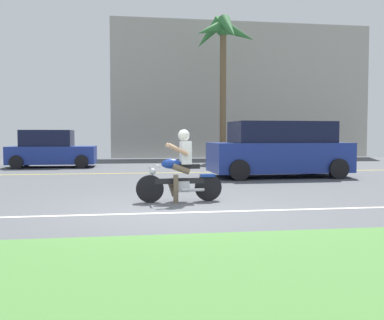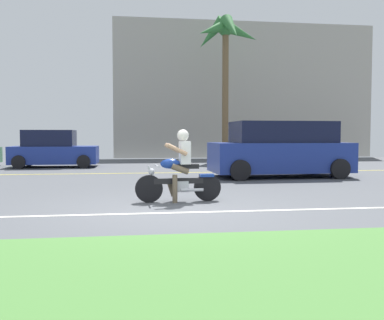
% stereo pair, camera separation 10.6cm
% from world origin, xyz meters
% --- Properties ---
extents(ground, '(56.00, 30.00, 0.04)m').
position_xyz_m(ground, '(0.00, 3.00, -0.02)').
color(ground, '#4C4F54').
extents(grass_median, '(56.00, 3.80, 0.06)m').
position_xyz_m(grass_median, '(0.00, -4.10, 0.03)').
color(grass_median, '#477A38').
rests_on(grass_median, ground).
extents(lane_line_near, '(50.40, 0.12, 0.01)m').
position_xyz_m(lane_line_near, '(0.00, -0.26, 0.00)').
color(lane_line_near, silver).
rests_on(lane_line_near, ground).
extents(lane_line_far, '(50.40, 0.12, 0.01)m').
position_xyz_m(lane_line_far, '(0.00, 8.17, 0.00)').
color(lane_line_far, yellow).
rests_on(lane_line_far, ground).
extents(motorcyclist, '(1.79, 0.58, 1.49)m').
position_xyz_m(motorcyclist, '(0.28, 1.04, 0.63)').
color(motorcyclist, black).
rests_on(motorcyclist, ground).
extents(suv_nearby, '(4.72, 2.28, 1.83)m').
position_xyz_m(suv_nearby, '(4.22, 6.07, 0.89)').
color(suv_nearby, navy).
rests_on(suv_nearby, ground).
extents(parked_car_1, '(3.64, 2.03, 1.61)m').
position_xyz_m(parked_car_1, '(-4.00, 11.88, 0.75)').
color(parked_car_1, navy).
rests_on(parked_car_1, ground).
extents(palm_tree_0, '(3.87, 3.94, 7.94)m').
position_xyz_m(palm_tree_0, '(4.47, 15.99, 6.61)').
color(palm_tree_0, brown).
rests_on(palm_tree_0, ground).
extents(building_far, '(16.56, 4.00, 8.45)m').
position_xyz_m(building_far, '(6.60, 21.00, 4.22)').
color(building_far, '#A8A399').
rests_on(building_far, ground).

